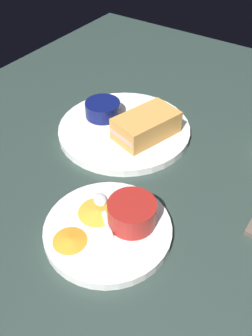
{
  "coord_description": "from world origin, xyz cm",
  "views": [
    {
      "loc": [
        56.14,
        27.38,
        49.03
      ],
      "look_at": [
        13.66,
        -1.4,
        3.0
      ],
      "focal_mm": 40.43,
      "sensor_mm": 36.0,
      "label": 1
    }
  ],
  "objects_px": {
    "plate_chips_companion": "(108,230)",
    "ramekin_light_gravy": "(132,212)",
    "sandwich_half_near": "(146,125)",
    "spoon_by_dark_ramekin": "(127,120)",
    "plate_sandwich_main": "(124,130)",
    "spoon_by_gravy_ramekin": "(102,205)",
    "ramekin_dark_sauce": "(103,109)"
  },
  "relations": [
    {
      "from": "plate_chips_companion",
      "to": "spoon_by_gravy_ramekin",
      "type": "xyz_separation_m",
      "value": [
        -0.03,
        -0.03,
        0.01
      ]
    },
    {
      "from": "plate_chips_companion",
      "to": "ramekin_light_gravy",
      "type": "xyz_separation_m",
      "value": [
        -0.03,
        0.03,
        0.03
      ]
    },
    {
      "from": "sandwich_half_near",
      "to": "spoon_by_dark_ramekin",
      "type": "distance_m",
      "value": 0.06
    },
    {
      "from": "spoon_by_gravy_ramekin",
      "to": "sandwich_half_near",
      "type": "bearing_deg",
      "value": -168.1
    },
    {
      "from": "ramekin_dark_sauce",
      "to": "ramekin_light_gravy",
      "type": "xyz_separation_m",
      "value": [
        0.22,
        0.22,
        0.0
      ]
    },
    {
      "from": "sandwich_half_near",
      "to": "spoon_by_dark_ramekin",
      "type": "height_order",
      "value": "sandwich_half_near"
    },
    {
      "from": "plate_chips_companion",
      "to": "ramekin_light_gravy",
      "type": "height_order",
      "value": "ramekin_light_gravy"
    },
    {
      "from": "plate_sandwich_main",
      "to": "ramekin_light_gravy",
      "type": "relative_size",
      "value": 3.58
    },
    {
      "from": "plate_sandwich_main",
      "to": "plate_chips_companion",
      "type": "xyz_separation_m",
      "value": [
        0.24,
        0.13,
        0.0
      ]
    },
    {
      "from": "spoon_by_dark_ramekin",
      "to": "ramekin_light_gravy",
      "type": "xyz_separation_m",
      "value": [
        0.23,
        0.16,
        0.02
      ]
    },
    {
      "from": "spoon_by_dark_ramekin",
      "to": "sandwich_half_near",
      "type": "bearing_deg",
      "value": 72.73
    },
    {
      "from": "plate_chips_companion",
      "to": "sandwich_half_near",
      "type": "bearing_deg",
      "value": -161.93
    },
    {
      "from": "plate_sandwich_main",
      "to": "sandwich_half_near",
      "type": "distance_m",
      "value": 0.06
    },
    {
      "from": "plate_chips_companion",
      "to": "plate_sandwich_main",
      "type": "bearing_deg",
      "value": -151.2
    },
    {
      "from": "plate_chips_companion",
      "to": "ramekin_light_gravy",
      "type": "distance_m",
      "value": 0.05
    },
    {
      "from": "plate_chips_companion",
      "to": "spoon_by_gravy_ramekin",
      "type": "height_order",
      "value": "spoon_by_gravy_ramekin"
    },
    {
      "from": "sandwich_half_near",
      "to": "spoon_by_gravy_ramekin",
      "type": "relative_size",
      "value": 1.75
    },
    {
      "from": "spoon_by_dark_ramekin",
      "to": "plate_sandwich_main",
      "type": "bearing_deg",
      "value": 13.28
    },
    {
      "from": "ramekin_dark_sauce",
      "to": "plate_chips_companion",
      "type": "relative_size",
      "value": 0.37
    },
    {
      "from": "ramekin_dark_sauce",
      "to": "spoon_by_gravy_ramekin",
      "type": "distance_m",
      "value": 0.27
    },
    {
      "from": "sandwich_half_near",
      "to": "spoon_by_dark_ramekin",
      "type": "relative_size",
      "value": 1.48
    },
    {
      "from": "ramekin_light_gravy",
      "to": "spoon_by_gravy_ramekin",
      "type": "distance_m",
      "value": 0.06
    },
    {
      "from": "ramekin_light_gravy",
      "to": "spoon_by_gravy_ramekin",
      "type": "height_order",
      "value": "ramekin_light_gravy"
    },
    {
      "from": "spoon_by_dark_ramekin",
      "to": "ramekin_light_gravy",
      "type": "relative_size",
      "value": 1.27
    },
    {
      "from": "plate_sandwich_main",
      "to": "spoon_by_gravy_ramekin",
      "type": "bearing_deg",
      "value": 24.94
    },
    {
      "from": "spoon_by_dark_ramekin",
      "to": "spoon_by_gravy_ramekin",
      "type": "height_order",
      "value": "same"
    },
    {
      "from": "plate_chips_companion",
      "to": "spoon_by_gravy_ramekin",
      "type": "bearing_deg",
      "value": -131.06
    },
    {
      "from": "sandwich_half_near",
      "to": "plate_chips_companion",
      "type": "bearing_deg",
      "value": 18.07
    },
    {
      "from": "ramekin_light_gravy",
      "to": "spoon_by_gravy_ramekin",
      "type": "bearing_deg",
      "value": -88.86
    },
    {
      "from": "spoon_by_dark_ramekin",
      "to": "ramekin_light_gravy",
      "type": "height_order",
      "value": "ramekin_light_gravy"
    },
    {
      "from": "plate_sandwich_main",
      "to": "ramekin_dark_sauce",
      "type": "bearing_deg",
      "value": -97.88
    },
    {
      "from": "plate_sandwich_main",
      "to": "spoon_by_dark_ramekin",
      "type": "height_order",
      "value": "spoon_by_dark_ramekin"
    }
  ]
}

